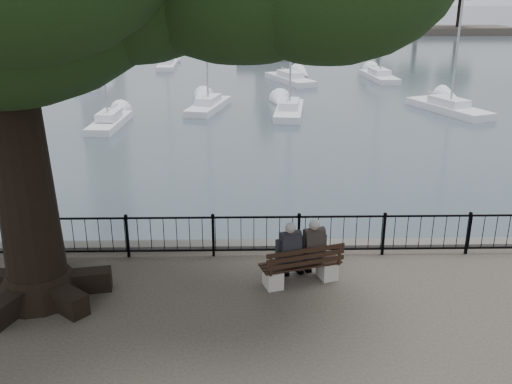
{
  "coord_description": "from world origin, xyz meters",
  "views": [
    {
      "loc": [
        -0.24,
        -9.67,
        6.03
      ],
      "look_at": [
        0.0,
        2.5,
        1.6
      ],
      "focal_mm": 40.0,
      "sensor_mm": 36.0,
      "label": 1
    }
  ],
  "objects_px": {
    "lion_monument": "(267,35)",
    "person_right": "(311,251)",
    "bench": "(301,269)",
    "person_left": "(288,254)"
  },
  "relations": [
    {
      "from": "bench",
      "to": "person_right",
      "type": "height_order",
      "value": "person_right"
    },
    {
      "from": "bench",
      "to": "person_left",
      "type": "relative_size",
      "value": 1.25
    },
    {
      "from": "bench",
      "to": "lion_monument",
      "type": "height_order",
      "value": "lion_monument"
    },
    {
      "from": "bench",
      "to": "person_left",
      "type": "distance_m",
      "value": 0.46
    },
    {
      "from": "person_right",
      "to": "lion_monument",
      "type": "relative_size",
      "value": 0.16
    },
    {
      "from": "person_left",
      "to": "lion_monument",
      "type": "height_order",
      "value": "lion_monument"
    },
    {
      "from": "lion_monument",
      "to": "person_right",
      "type": "bearing_deg",
      "value": -91.0
    },
    {
      "from": "person_left",
      "to": "lion_monument",
      "type": "relative_size",
      "value": 0.16
    },
    {
      "from": "bench",
      "to": "lion_monument",
      "type": "xyz_separation_m",
      "value": [
        1.06,
        48.77,
        0.93
      ]
    },
    {
      "from": "bench",
      "to": "lion_monument",
      "type": "relative_size",
      "value": 0.2
    }
  ]
}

